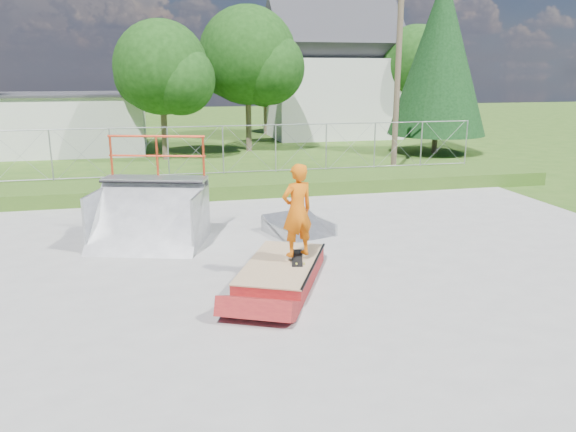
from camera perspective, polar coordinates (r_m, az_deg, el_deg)
The scene contains 17 objects.
ground at distance 11.38m, azimuth -0.23°, elevation -7.35°, with size 120.00×120.00×0.00m, color #2E5618.
concrete_pad at distance 11.37m, azimuth -0.23°, elevation -7.26°, with size 20.00×16.00×0.04m, color gray.
grass_berm at distance 20.33m, azimuth -6.20°, elevation 3.11°, with size 24.00×3.00×0.50m, color #2E5618.
grind_box at distance 11.66m, azimuth -0.66°, elevation -5.70°, with size 2.44×3.15×0.42m.
quarter_pipe at distance 14.15m, azimuth -14.18°, elevation 2.15°, with size 2.64×2.23×2.64m, color gray, non-canonical shape.
flat_bank_ramp at distance 14.93m, azimuth 1.11°, elevation -1.08°, with size 1.47×1.56×0.45m, color gray, non-canonical shape.
skateboard at distance 11.67m, azimuth 0.92°, elevation -4.35°, with size 0.22×0.80×0.02m, color black.
skater at distance 11.40m, azimuth 0.94°, elevation 0.22°, with size 0.70×0.46×1.92m, color orange.
chain_link_fence at distance 21.12m, azimuth -6.62°, elevation 6.69°, with size 20.00×0.06×1.80m, color #96999E, non-canonical shape.
utility_building_flat at distance 32.90m, azimuth -23.18°, elevation 8.58°, with size 10.00×6.00×3.00m, color silver.
gable_house at distance 38.03m, azimuth 4.42°, elevation 13.86°, with size 8.40×6.08×8.94m.
utility_pole at distance 24.38m, azimuth 11.08°, elevation 13.69°, with size 0.24×0.24×8.00m, color brown.
tree_left_near at distance 28.14m, azimuth -12.23°, elevation 14.19°, with size 4.76×4.48×6.65m.
tree_center at distance 30.55m, azimuth -3.53°, elevation 15.62°, with size 5.44×5.12×7.60m.
tree_right_far at distance 37.95m, azimuth 13.33°, elevation 14.59°, with size 5.10×4.80×7.12m.
tree_back_mid at distance 38.90m, azimuth -1.91°, elevation 13.60°, with size 4.08×3.84×5.70m.
conifer_tree at distance 30.85m, azimuth 15.22°, elevation 15.52°, with size 5.04×5.04×9.10m.
Camera 1 is at (-2.34, -10.30, 4.24)m, focal length 35.00 mm.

